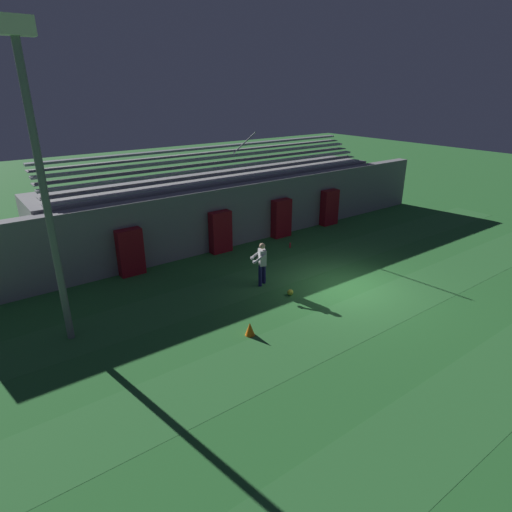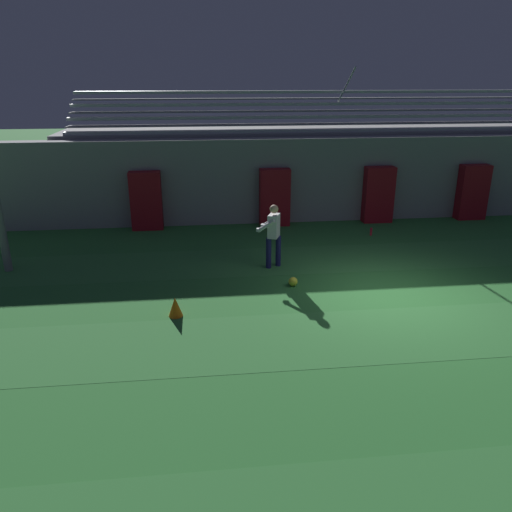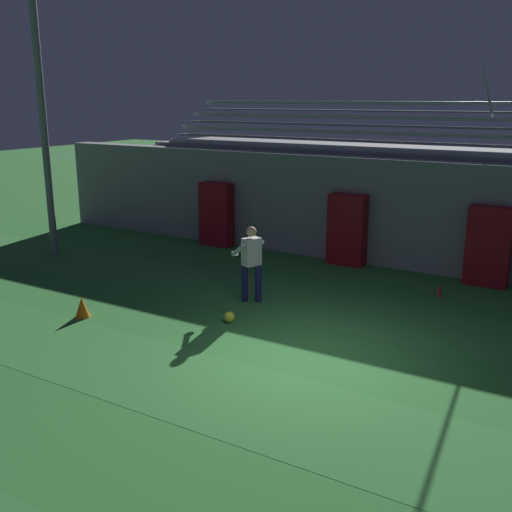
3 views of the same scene
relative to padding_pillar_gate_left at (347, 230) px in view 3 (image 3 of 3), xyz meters
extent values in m
plane|color=#2D7533|center=(1.77, -5.95, -0.94)|extent=(80.00, 80.00, 0.00)
cube|color=#337A38|center=(1.77, -7.68, -0.94)|extent=(28.00, 2.13, 0.01)
cube|color=#337A38|center=(1.77, -3.41, -0.94)|extent=(28.00, 2.13, 0.01)
cube|color=gray|center=(1.77, 0.55, 0.46)|extent=(24.00, 0.60, 2.80)
cube|color=maroon|center=(0.00, 0.00, 0.00)|extent=(0.99, 0.44, 1.88)
cube|color=maroon|center=(3.54, 0.00, 0.00)|extent=(0.99, 0.44, 1.88)
cube|color=maroon|center=(-4.17, 0.00, 0.00)|extent=(0.99, 0.44, 1.88)
cube|color=gray|center=(1.77, 2.55, 0.51)|extent=(18.00, 3.20, 2.90)
cube|color=#A8AAB2|center=(1.77, 1.30, 2.01)|extent=(17.10, 0.36, 0.10)
cube|color=gray|center=(1.77, 1.10, 1.78)|extent=(17.10, 0.60, 0.04)
cube|color=#A8AAB2|center=(1.77, 2.00, 2.41)|extent=(17.10, 0.36, 0.10)
cube|color=gray|center=(1.77, 1.80, 2.18)|extent=(17.10, 0.60, 0.04)
cube|color=#A8AAB2|center=(1.77, 2.70, 2.81)|extent=(17.10, 0.36, 0.10)
cube|color=gray|center=(1.77, 2.50, 2.58)|extent=(17.10, 0.60, 0.04)
cube|color=#A8AAB2|center=(1.77, 3.40, 3.21)|extent=(17.10, 0.36, 0.10)
cube|color=gray|center=(1.77, 3.20, 2.98)|extent=(17.10, 0.60, 0.04)
cylinder|color=#A8AAB2|center=(2.82, 2.10, 3.46)|extent=(0.06, 1.93, 1.25)
cylinder|color=slate|center=(-7.42, -3.34, 3.11)|extent=(0.20, 0.20, 8.09)
cylinder|color=#19194C|center=(-0.74, -3.91, -0.53)|extent=(0.18, 0.18, 0.82)
cylinder|color=#19194C|center=(-0.47, -3.79, -0.53)|extent=(0.18, 0.18, 0.82)
cube|color=silver|center=(-0.60, -3.85, 0.18)|extent=(0.37, 0.44, 0.60)
sphere|color=tan|center=(-0.60, -3.85, 0.62)|extent=(0.22, 0.22, 0.22)
cylinder|color=silver|center=(-0.83, -4.02, 0.23)|extent=(0.47, 0.27, 0.37)
cylinder|color=silver|center=(-0.64, -3.58, 0.23)|extent=(0.47, 0.27, 0.37)
cube|color=silver|center=(-0.99, -3.90, 0.10)|extent=(0.14, 0.14, 0.08)
cube|color=silver|center=(-0.84, -3.53, 0.10)|extent=(0.14, 0.14, 0.08)
sphere|color=yellow|center=(-0.32, -5.16, -0.83)|extent=(0.22, 0.22, 0.22)
cone|color=orange|center=(-3.05, -6.44, -0.73)|extent=(0.30, 0.30, 0.42)
cylinder|color=red|center=(2.85, -1.49, -0.82)|extent=(0.07, 0.07, 0.24)
camera|label=1|loc=(-9.55, -15.47, 6.09)|focal=30.00mm
camera|label=2|loc=(-2.44, -15.94, 3.80)|focal=35.00mm
camera|label=3|loc=(5.85, -14.43, 3.38)|focal=42.00mm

